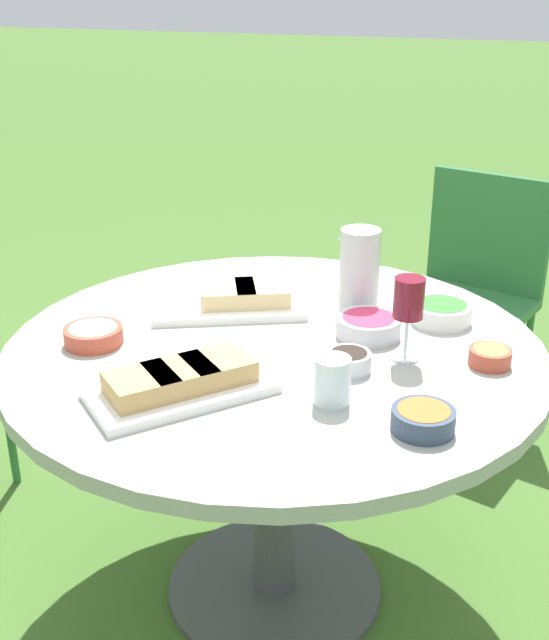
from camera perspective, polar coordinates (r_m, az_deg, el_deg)
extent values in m
plane|color=#446B2B|center=(2.29, 0.00, -18.50)|extent=(40.00, 40.00, 0.00)
cylinder|color=#4C4C51|center=(2.28, 0.00, -18.33)|extent=(0.57, 0.57, 0.02)
cylinder|color=#4C4C51|center=(2.06, 0.00, -11.11)|extent=(0.11, 0.11, 0.68)
cylinder|color=#9EA399|center=(1.89, 0.00, -2.16)|extent=(1.26, 1.26, 0.03)
cube|color=#2D6B38|center=(2.88, 13.06, 0.85)|extent=(0.53, 0.52, 0.04)
cube|color=#2D6B38|center=(2.98, 14.99, 6.06)|extent=(0.43, 0.14, 0.42)
cylinder|color=#2D6B38|center=(2.90, 7.64, -3.67)|extent=(0.03, 0.03, 0.43)
cylinder|color=#2D6B38|center=(2.76, 14.75, -5.75)|extent=(0.03, 0.03, 0.43)
cylinder|color=#2D6B38|center=(3.20, 10.85, -1.20)|extent=(0.03, 0.03, 0.43)
cylinder|color=#2D6B38|center=(3.08, 17.38, -2.95)|extent=(0.03, 0.03, 0.43)
cylinder|color=#2D6B38|center=(2.69, -18.38, -7.07)|extent=(0.03, 0.03, 0.43)
cylinder|color=silver|center=(2.02, 6.05, 3.41)|extent=(0.10, 0.10, 0.22)
cone|color=silver|center=(2.00, 4.91, 6.08)|extent=(0.03, 0.03, 0.03)
cylinder|color=silver|center=(1.83, 9.24, -2.67)|extent=(0.06, 0.06, 0.01)
cylinder|color=silver|center=(1.80, 9.35, -1.21)|extent=(0.01, 0.01, 0.10)
cylinder|color=maroon|center=(1.77, 9.54, 1.57)|extent=(0.07, 0.07, 0.09)
cube|color=white|center=(2.07, -3.28, 1.03)|extent=(0.44, 0.36, 0.02)
cube|color=#E0C184|center=(2.06, -0.88, 1.94)|extent=(0.18, 0.18, 0.04)
cube|color=#E0C184|center=(2.06, -3.30, 1.85)|extent=(0.18, 0.18, 0.04)
cube|color=white|center=(1.66, -6.64, -5.02)|extent=(0.38, 0.41, 0.02)
cube|color=tan|center=(1.68, -4.05, -3.39)|extent=(0.18, 0.18, 0.05)
cube|color=tan|center=(1.65, -6.70, -4.02)|extent=(0.18, 0.18, 0.05)
cube|color=tan|center=(1.62, -9.44, -4.67)|extent=(0.18, 0.18, 0.05)
cylinder|color=#B74733|center=(1.83, 15.07, -2.57)|extent=(0.09, 0.09, 0.04)
cylinder|color=#E0C147|center=(1.83, 15.11, -2.24)|extent=(0.08, 0.08, 0.02)
cylinder|color=white|center=(2.03, 11.75, 0.51)|extent=(0.15, 0.15, 0.05)
cylinder|color=#387533|center=(2.02, 11.79, 0.88)|extent=(0.12, 0.12, 0.02)
cylinder|color=silver|center=(1.75, 5.30, -2.96)|extent=(0.10, 0.10, 0.04)
cylinder|color=#2D231E|center=(1.75, 5.31, -2.59)|extent=(0.08, 0.08, 0.02)
cylinder|color=silver|center=(1.92, 6.69, -0.46)|extent=(0.15, 0.15, 0.05)
cylinder|color=#D6385B|center=(1.92, 6.71, -0.06)|extent=(0.13, 0.13, 0.02)
cylinder|color=#B74733|center=(1.92, -12.75, -1.10)|extent=(0.14, 0.14, 0.04)
cylinder|color=silver|center=(1.91, -12.78, -0.76)|extent=(0.11, 0.11, 0.02)
cylinder|color=#334256|center=(1.55, 10.52, -7.01)|extent=(0.12, 0.12, 0.04)
cylinder|color=#CC662D|center=(1.54, 10.55, -6.59)|extent=(0.10, 0.10, 0.02)
cylinder|color=silver|center=(1.61, 4.12, -4.32)|extent=(0.07, 0.07, 0.10)
cube|color=maroon|center=(3.22, 0.73, -2.46)|extent=(0.30, 0.14, 0.24)
torus|color=maroon|center=(3.16, 0.74, -0.01)|extent=(0.19, 0.01, 0.19)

